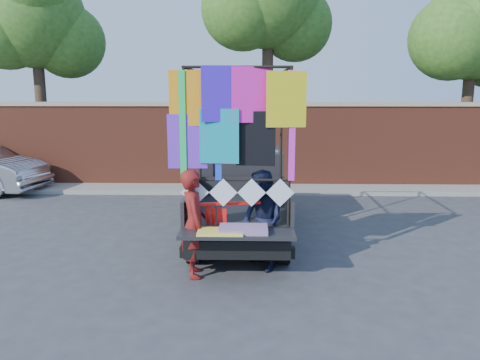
{
  "coord_description": "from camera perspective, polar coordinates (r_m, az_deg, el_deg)",
  "views": [
    {
      "loc": [
        0.46,
        -7.36,
        2.94
      ],
      "look_at": [
        0.29,
        0.25,
        1.49
      ],
      "focal_mm": 35.0,
      "sensor_mm": 36.0,
      "label": 1
    }
  ],
  "objects": [
    {
      "name": "tree_mid",
      "position": [
        15.73,
        3.55,
        20.88
      ],
      "size": [
        4.2,
        3.3,
        7.73
      ],
      "color": "#38281C",
      "rests_on": "ground"
    },
    {
      "name": "streamer_bundle",
      "position": [
        7.58,
        -2.27,
        -4.42
      ],
      "size": [
        1.03,
        0.23,
        0.71
      ],
      "color": "#FB120D",
      "rests_on": "ground"
    },
    {
      "name": "tree_right",
      "position": [
        17.11,
        26.75,
        15.77
      ],
      "size": [
        4.2,
        3.3,
        6.62
      ],
      "color": "#38281C",
      "rests_on": "ground"
    },
    {
      "name": "man",
      "position": [
        7.75,
        2.72,
        -4.96
      ],
      "size": [
        0.96,
        1.02,
        1.67
      ],
      "primitive_type": "imported",
      "rotation": [
        0.0,
        0.0,
        -1.05
      ],
      "color": "#141933",
      "rests_on": "ground"
    },
    {
      "name": "pickup_truck",
      "position": [
        10.03,
        0.1,
        -1.31
      ],
      "size": [
        2.1,
        5.27,
        3.32
      ],
      "color": "black",
      "rests_on": "ground"
    },
    {
      "name": "woman",
      "position": [
        7.5,
        -5.65,
        -5.29
      ],
      "size": [
        0.55,
        0.71,
        1.74
      ],
      "primitive_type": "imported",
      "rotation": [
        0.0,
        0.0,
        1.8
      ],
      "color": "maroon",
      "rests_on": "ground"
    },
    {
      "name": "tree_left",
      "position": [
        17.1,
        -23.78,
        17.23
      ],
      "size": [
        4.2,
        3.3,
        7.05
      ],
      "color": "#38281C",
      "rests_on": "ground"
    },
    {
      "name": "brick_wall",
      "position": [
        14.46,
        -0.54,
        4.39
      ],
      "size": [
        30.0,
        0.45,
        2.61
      ],
      "color": "brown",
      "rests_on": "ground"
    },
    {
      "name": "curb",
      "position": [
        13.97,
        -0.62,
        -1.1
      ],
      "size": [
        30.0,
        1.2,
        0.12
      ],
      "primitive_type": "cube",
      "color": "gray",
      "rests_on": "ground"
    },
    {
      "name": "ground",
      "position": [
        7.94,
        -2.16,
        -10.95
      ],
      "size": [
        90.0,
        90.0,
        0.0
      ],
      "primitive_type": "plane",
      "color": "#38383A",
      "rests_on": "ground"
    }
  ]
}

